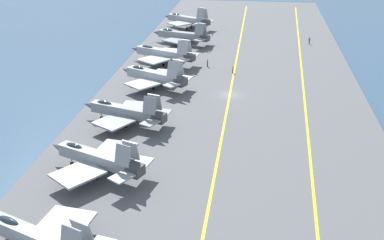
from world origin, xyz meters
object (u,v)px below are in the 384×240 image
at_px(parked_jet_third, 97,158).
at_px(parked_jet_fifth, 154,76).
at_px(parked_jet_eighth, 187,19).
at_px(parked_jet_seventh, 181,35).
at_px(crew_blue_vest, 309,40).
at_px(parked_jet_fourth, 125,112).
at_px(parked_jet_second, 38,240).
at_px(crew_purple_vest, 207,63).
at_px(parked_jet_sixth, 163,53).
at_px(crew_yellow_vest, 233,69).

xyz_separation_m(parked_jet_third, parked_jet_fifth, (34.62, -0.30, 0.00)).
distance_m(parked_jet_fifth, parked_jet_eighth, 51.32).
height_order(parked_jet_third, parked_jet_seventh, parked_jet_third).
relative_size(parked_jet_fifth, crew_blue_vest, 8.53).
xyz_separation_m(parked_jet_fourth, parked_jet_fifth, (18.19, -0.94, 0.14)).
bearing_deg(parked_jet_second, parked_jet_eighth, 0.17).
relative_size(parked_jet_fourth, parked_jet_fifth, 1.01).
bearing_deg(crew_blue_vest, crew_purple_vest, 133.49).
relative_size(parked_jet_second, parked_jet_sixth, 0.96).
distance_m(parked_jet_second, parked_jet_eighth, 103.24).
bearing_deg(parked_jet_third, crew_blue_vest, -24.88).
bearing_deg(parked_jet_third, crew_purple_vest, -10.70).
relative_size(parked_jet_second, parked_jet_fourth, 1.03).
bearing_deg(crew_blue_vest, parked_jet_fourth, 148.61).
xyz_separation_m(parked_jet_fourth, parked_jet_sixth, (33.83, 0.26, 0.26)).
relative_size(parked_jet_fifth, parked_jet_seventh, 0.95).
xyz_separation_m(parked_jet_fifth, crew_yellow_vest, (11.23, -15.07, -1.41)).
height_order(parked_jet_third, crew_blue_vest, parked_jet_third).
bearing_deg(parked_jet_seventh, parked_jet_eighth, 3.73).
bearing_deg(parked_jet_eighth, parked_jet_second, -179.83).
height_order(parked_jet_third, crew_purple_vest, parked_jet_third).
height_order(parked_jet_eighth, crew_yellow_vest, parked_jet_eighth).
relative_size(parked_jet_fifth, parked_jet_eighth, 0.96).
distance_m(parked_jet_second, parked_jet_sixth, 67.57).
bearing_deg(parked_jet_fourth, crew_yellow_vest, -28.55).
distance_m(parked_jet_eighth, crew_blue_vest, 36.92).
bearing_deg(crew_yellow_vest, parked_jet_fourth, 151.45).
xyz_separation_m(parked_jet_second, parked_jet_third, (17.30, -0.39, -0.03)).
distance_m(parked_jet_seventh, parked_jet_eighth, 17.69).
bearing_deg(crew_blue_vest, parked_jet_second, 159.24).
distance_m(parked_jet_third, crew_yellow_vest, 48.38).
bearing_deg(parked_jet_eighth, crew_yellow_vest, -158.17).
distance_m(parked_jet_fifth, parked_jet_sixth, 15.69).
xyz_separation_m(parked_jet_sixth, crew_yellow_vest, (-4.41, -16.27, -1.53)).
relative_size(parked_jet_eighth, crew_blue_vest, 8.85).
bearing_deg(crew_purple_vest, parked_jet_sixth, 87.10).
distance_m(parked_jet_fourth, crew_blue_vest, 66.14).
xyz_separation_m(parked_jet_second, parked_jet_seventh, (85.59, -0.85, -0.10)).
bearing_deg(parked_jet_fourth, parked_jet_sixth, 0.45).
bearing_deg(parked_jet_second, crew_yellow_vest, -14.01).
relative_size(parked_jet_second, crew_purple_vest, 9.58).
xyz_separation_m(parked_jet_eighth, crew_blue_vest, (-13.05, -34.49, -1.72)).
height_order(parked_jet_second, parked_jet_fourth, parked_jet_second).
bearing_deg(parked_jet_eighth, crew_blue_vest, -110.72).
xyz_separation_m(parked_jet_sixth, crew_purple_vest, (-0.52, -10.30, -1.60)).
bearing_deg(parked_jet_seventh, parked_jet_second, 179.43).
height_order(parked_jet_fifth, crew_yellow_vest, parked_jet_fifth).
relative_size(parked_jet_third, parked_jet_sixth, 0.91).
height_order(parked_jet_seventh, parked_jet_eighth, parked_jet_eighth).
distance_m(parked_jet_second, parked_jet_fifth, 51.93).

